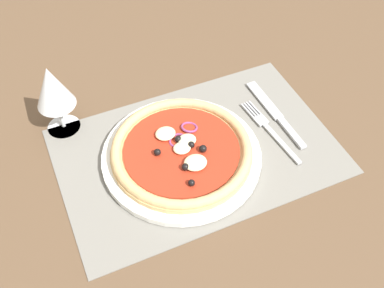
{
  "coord_description": "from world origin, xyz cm",
  "views": [
    {
      "loc": [
        -23.04,
        -50.0,
        66.69
      ],
      "look_at": [
        -1.01,
        0.0,
        2.65
      ],
      "focal_mm": 43.11,
      "sensor_mm": 36.0,
      "label": 1
    }
  ],
  "objects": [
    {
      "name": "knife",
      "position": [
        18.19,
        2.42,
        0.65
      ],
      "size": [
        2.3,
        20.04,
        0.62
      ],
      "rotation": [
        0.0,
        0.0,
        1.6
      ],
      "color": "#B2B5BA",
      "rests_on": "placemat"
    },
    {
      "name": "placemat",
      "position": [
        0.0,
        0.0,
        0.2
      ],
      "size": [
        51.12,
        33.57,
        0.4
      ],
      "primitive_type": "cube",
      "color": "slate",
      "rests_on": "ground_plane"
    },
    {
      "name": "wine_glass",
      "position": [
        -21.33,
        16.23,
        10.09
      ],
      "size": [
        7.2,
        7.2,
        14.9
      ],
      "color": "silver",
      "rests_on": "ground_plane"
    },
    {
      "name": "pizza",
      "position": [
        -3.36,
        -0.64,
        2.74
      ],
      "size": [
        25.8,
        25.8,
        2.69
      ],
      "color": "tan",
      "rests_on": "plate"
    },
    {
      "name": "ground_plane",
      "position": [
        0.0,
        0.0,
        -1.2
      ],
      "size": [
        190.0,
        140.0,
        2.4
      ],
      "primitive_type": "cube",
      "color": "brown"
    },
    {
      "name": "plate",
      "position": [
        -3.38,
        -0.64,
        1.03
      ],
      "size": [
        29.23,
        29.23,
        1.25
      ],
      "primitive_type": "cylinder",
      "color": "silver",
      "rests_on": "placemat"
    },
    {
      "name": "fork",
      "position": [
        14.85,
        -0.62,
        0.62
      ],
      "size": [
        3.24,
        18.06,
        0.44
      ],
      "rotation": [
        0.0,
        0.0,
        1.67
      ],
      "color": "#B2B5BA",
      "rests_on": "placemat"
    }
  ]
}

